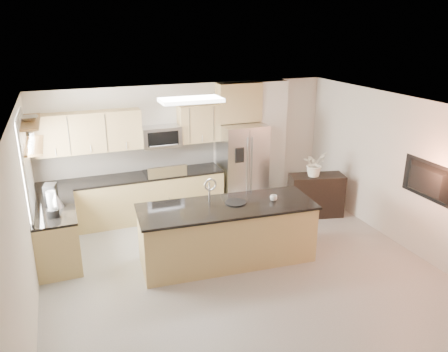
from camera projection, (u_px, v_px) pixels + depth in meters
name	position (u px, v px, depth m)	size (l,w,h in m)	color
floor	(251.00, 284.00, 6.60)	(6.50, 6.50, 0.00)	#9C9994
ceiling	(255.00, 114.00, 5.74)	(6.00, 6.50, 0.02)	white
wall_back	(188.00, 147.00, 9.03)	(6.00, 0.02, 2.60)	beige
wall_left	(22.00, 241.00, 5.16)	(0.02, 6.50, 2.60)	beige
wall_right	(419.00, 180.00, 7.17)	(0.02, 6.50, 2.60)	beige
back_counter	(134.00, 198.00, 8.61)	(3.55, 0.66, 1.44)	tan
left_counter	(57.00, 233.00, 7.18)	(0.66, 1.50, 0.92)	tan
range	(165.00, 194.00, 8.82)	(0.76, 0.64, 1.14)	black
upper_cabinets	(124.00, 129.00, 8.28)	(3.50, 0.33, 0.75)	tan
microwave	(161.00, 137.00, 8.54)	(0.76, 0.40, 0.40)	#BCBCBF
refrigerator	(242.00, 166.00, 9.19)	(0.92, 0.78, 1.78)	#BCBCBF
partition_column	(270.00, 141.00, 9.51)	(0.60, 0.30, 2.60)	silver
window	(27.00, 167.00, 6.68)	(0.04, 1.15, 1.65)	white
shelf_lower	(33.00, 145.00, 6.72)	(0.30, 1.20, 0.04)	olive
shelf_upper	(29.00, 122.00, 6.59)	(0.30, 1.20, 0.04)	olive
ceiling_fixture	(191.00, 100.00, 7.03)	(1.00, 0.50, 0.06)	white
island	(227.00, 233.00, 7.12)	(2.90, 1.22, 1.40)	tan
credenza	(316.00, 195.00, 8.84)	(1.08, 0.45, 0.86)	black
cup	(274.00, 198.00, 7.14)	(0.12, 0.12, 0.09)	silver
platter	(236.00, 202.00, 7.05)	(0.35, 0.35, 0.02)	black
blender	(52.00, 206.00, 6.64)	(0.18, 0.18, 0.42)	black
kettle	(56.00, 200.00, 7.01)	(0.23, 0.23, 0.29)	#BCBCBF
coffee_maker	(51.00, 195.00, 7.11)	(0.22, 0.26, 0.34)	black
bowl	(29.00, 118.00, 6.58)	(0.35, 0.35, 0.09)	#BCBCBF
flower_vase	(315.00, 158.00, 8.54)	(0.68, 0.59, 0.75)	white
television	(425.00, 181.00, 6.95)	(1.08, 0.14, 0.62)	black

